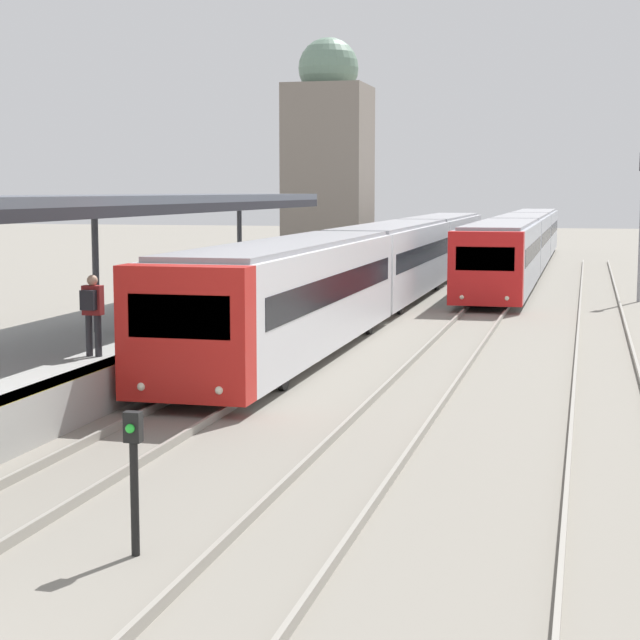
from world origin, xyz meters
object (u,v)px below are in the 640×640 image
object	(u,v)px
person_on_platform	(92,308)
train_near	(391,258)
train_far	(522,240)
signal_post_near	(134,466)

from	to	relation	value
person_on_platform	train_near	xyz separation A→B (m)	(2.32, 21.18, -0.24)
train_near	train_far	bearing A→B (deg)	77.23
signal_post_near	train_far	bearing A→B (deg)	88.00
person_on_platform	train_far	distance (m)	39.12
person_on_platform	signal_post_near	xyz separation A→B (m)	(4.63, -8.46, -0.83)
train_far	signal_post_near	distance (m)	47.10
person_on_platform	train_far	xyz separation A→B (m)	(6.27, 38.62, -0.25)
person_on_platform	signal_post_near	bearing A→B (deg)	-61.31
person_on_platform	signal_post_near	distance (m)	9.68
train_far	signal_post_near	xyz separation A→B (m)	(-1.64, -47.07, -0.58)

